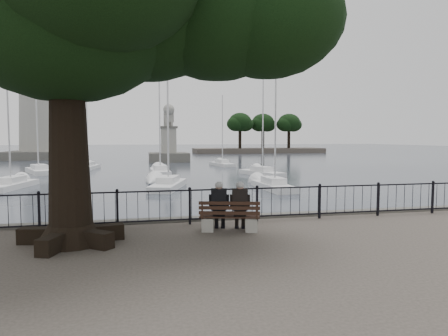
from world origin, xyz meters
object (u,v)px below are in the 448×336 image
object	(u,v)px
person_left	(219,208)
lion_monument	(169,147)
bench	(230,220)
person_right	(240,208)
lighthouse	(39,76)

from	to	relation	value
person_left	lion_monument	xyz separation A→B (m)	(2.33, 48.37, 0.47)
bench	person_left	world-z (taller)	person_left
person_left	person_right	size ratio (longest dim) A/B	1.00
person_left	lighthouse	distance (m)	64.07
bench	lion_monument	world-z (taller)	lion_monument
person_left	lighthouse	xyz separation A→B (m)	(-17.67, 60.43, 11.84)
person_left	lion_monument	size ratio (longest dim) A/B	0.16
lion_monument	lighthouse	bearing A→B (deg)	148.91
person_right	lighthouse	world-z (taller)	lighthouse
person_right	bench	bearing A→B (deg)	-176.24
person_right	lion_monument	distance (m)	48.55
person_right	lighthouse	bearing A→B (deg)	106.73
lighthouse	lion_monument	xyz separation A→B (m)	(20.00, -12.06, -11.37)
bench	lighthouse	size ratio (longest dim) A/B	0.05
lion_monument	person_right	bearing A→B (deg)	-92.12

